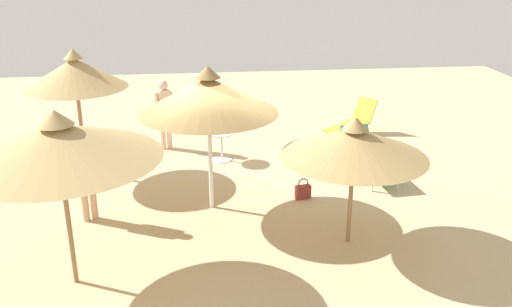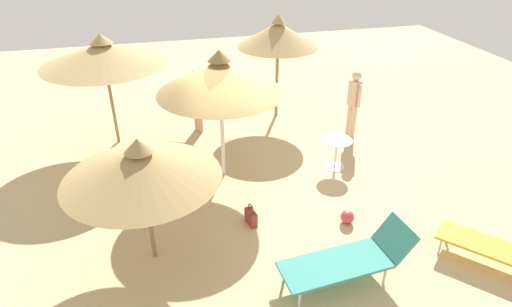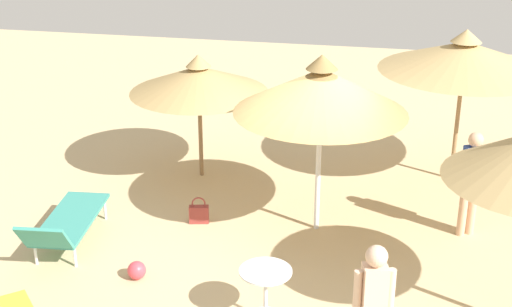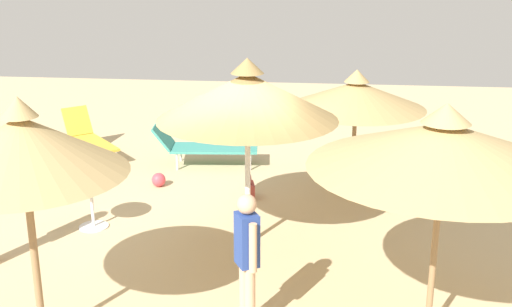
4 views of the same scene
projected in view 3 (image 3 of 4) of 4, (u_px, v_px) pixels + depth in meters
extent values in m
cube|color=tan|center=(294.00, 243.00, 11.38)|extent=(24.00, 24.00, 0.10)
cylinder|color=white|center=(318.00, 161.00, 11.28)|extent=(0.08, 0.08, 2.32)
cone|color=#997A47|center=(321.00, 91.00, 10.84)|extent=(2.61, 2.61, 0.68)
cone|color=#997A47|center=(322.00, 62.00, 10.67)|extent=(0.47, 0.47, 0.22)
cylinder|color=olive|center=(200.00, 123.00, 13.22)|extent=(0.08, 0.08, 2.04)
cone|color=tan|center=(199.00, 79.00, 12.91)|extent=(2.45, 2.45, 0.47)
cone|color=tan|center=(198.00, 60.00, 12.78)|extent=(0.44, 0.44, 0.22)
cylinder|color=olive|center=(458.00, 115.00, 12.99)|extent=(0.07, 0.07, 2.44)
cone|color=tan|center=(465.00, 56.00, 12.58)|extent=(2.92, 2.92, 0.51)
cone|color=tan|center=(467.00, 36.00, 12.44)|extent=(0.53, 0.53, 0.22)
cube|color=teal|center=(71.00, 219.00, 11.22)|extent=(1.81, 0.85, 0.05)
cylinder|color=silver|center=(70.00, 208.00, 12.00)|extent=(0.04, 0.04, 0.35)
cylinder|color=silver|center=(105.00, 209.00, 11.94)|extent=(0.04, 0.04, 0.35)
cylinder|color=silver|center=(36.00, 254.00, 10.65)|extent=(0.04, 0.04, 0.35)
cylinder|color=silver|center=(75.00, 256.00, 10.59)|extent=(0.04, 0.04, 0.35)
cube|color=teal|center=(44.00, 238.00, 10.17)|extent=(0.44, 0.73, 0.48)
cylinder|color=silver|center=(18.00, 307.00, 9.45)|extent=(0.04, 0.04, 0.31)
cylinder|color=tan|center=(472.00, 209.00, 11.41)|extent=(0.13, 0.13, 0.84)
cylinder|color=tan|center=(463.00, 210.00, 11.37)|extent=(0.13, 0.13, 0.84)
cube|color=navy|center=(473.00, 166.00, 11.11)|extent=(0.32, 0.33, 0.63)
sphere|color=tan|center=(476.00, 140.00, 10.94)|extent=(0.23, 0.23, 0.23)
cylinder|color=tan|center=(483.00, 166.00, 11.17)|extent=(0.09, 0.09, 0.58)
cylinder|color=tan|center=(462.00, 169.00, 11.07)|extent=(0.09, 0.09, 0.58)
cube|color=beige|center=(374.00, 293.00, 7.87)|extent=(0.28, 0.31, 0.66)
sphere|color=beige|center=(377.00, 256.00, 7.70)|extent=(0.24, 0.24, 0.24)
cylinder|color=beige|center=(391.00, 294.00, 7.90)|extent=(0.09, 0.09, 0.61)
cylinder|color=beige|center=(357.00, 295.00, 7.87)|extent=(0.09, 0.09, 0.61)
cube|color=maroon|center=(199.00, 214.00, 11.84)|extent=(0.19, 0.34, 0.29)
torus|color=maroon|center=(199.00, 204.00, 11.77)|extent=(0.07, 0.23, 0.23)
cylinder|color=silver|center=(266.00, 271.00, 9.22)|extent=(0.67, 0.67, 0.02)
cylinder|color=silver|center=(265.00, 295.00, 9.36)|extent=(0.05, 0.05, 0.69)
sphere|color=#D83F4C|center=(137.00, 270.00, 10.31)|extent=(0.26, 0.26, 0.26)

